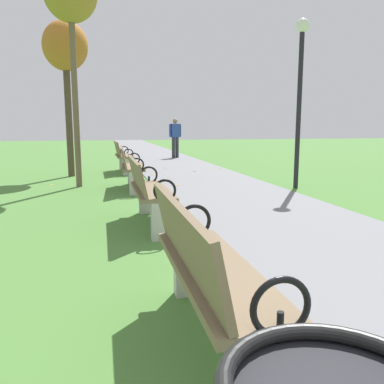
{
  "coord_description": "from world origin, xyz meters",
  "views": [
    {
      "loc": [
        -1.07,
        0.96,
        1.32
      ],
      "look_at": [
        -0.05,
        5.45,
        0.55
      ],
      "focal_mm": 36.86,
      "sensor_mm": 36.0,
      "label": 1
    }
  ],
  "objects_px": {
    "park_bench_5": "(122,156)",
    "lamp_post": "(300,78)",
    "park_bench_3": "(147,190)",
    "park_bench_4": "(130,166)",
    "tree_3": "(65,50)",
    "park_bench_2": "(206,269)",
    "pedestrian_walking": "(175,136)"
  },
  "relations": [
    {
      "from": "park_bench_5",
      "to": "lamp_post",
      "type": "height_order",
      "value": "lamp_post"
    },
    {
      "from": "tree_3",
      "to": "lamp_post",
      "type": "height_order",
      "value": "tree_3"
    },
    {
      "from": "park_bench_5",
      "to": "lamp_post",
      "type": "distance_m",
      "value": 5.52
    },
    {
      "from": "tree_3",
      "to": "pedestrian_walking",
      "type": "height_order",
      "value": "tree_3"
    },
    {
      "from": "park_bench_3",
      "to": "park_bench_2",
      "type": "bearing_deg",
      "value": -90.0
    },
    {
      "from": "park_bench_3",
      "to": "park_bench_4",
      "type": "distance_m",
      "value": 3.19
    },
    {
      "from": "park_bench_5",
      "to": "park_bench_2",
      "type": "bearing_deg",
      "value": -90.0
    },
    {
      "from": "park_bench_2",
      "to": "park_bench_5",
      "type": "height_order",
      "value": "same"
    },
    {
      "from": "park_bench_2",
      "to": "park_bench_3",
      "type": "height_order",
      "value": "same"
    },
    {
      "from": "tree_3",
      "to": "lamp_post",
      "type": "relative_size",
      "value": 1.14
    },
    {
      "from": "park_bench_5",
      "to": "lamp_post",
      "type": "xyz_separation_m",
      "value": [
        3.48,
        -3.87,
        1.82
      ]
    },
    {
      "from": "park_bench_4",
      "to": "lamp_post",
      "type": "height_order",
      "value": "lamp_post"
    },
    {
      "from": "park_bench_2",
      "to": "park_bench_4",
      "type": "distance_m",
      "value": 6.23
    },
    {
      "from": "park_bench_4",
      "to": "park_bench_5",
      "type": "xyz_separation_m",
      "value": [
        -0.0,
        3.2,
        0.0
      ]
    },
    {
      "from": "park_bench_4",
      "to": "pedestrian_walking",
      "type": "bearing_deg",
      "value": 73.01
    },
    {
      "from": "park_bench_3",
      "to": "lamp_post",
      "type": "height_order",
      "value": "lamp_post"
    },
    {
      "from": "park_bench_2",
      "to": "park_bench_5",
      "type": "xyz_separation_m",
      "value": [
        0.0,
        9.43,
        0.0
      ]
    },
    {
      "from": "tree_3",
      "to": "pedestrian_walking",
      "type": "bearing_deg",
      "value": 54.59
    },
    {
      "from": "park_bench_3",
      "to": "pedestrian_walking",
      "type": "xyz_separation_m",
      "value": [
        2.43,
        11.14,
        0.44
      ]
    },
    {
      "from": "park_bench_5",
      "to": "tree_3",
      "type": "height_order",
      "value": "tree_3"
    },
    {
      "from": "pedestrian_walking",
      "to": "tree_3",
      "type": "bearing_deg",
      "value": -125.41
    },
    {
      "from": "park_bench_3",
      "to": "pedestrian_walking",
      "type": "distance_m",
      "value": 11.41
    },
    {
      "from": "park_bench_2",
      "to": "lamp_post",
      "type": "bearing_deg",
      "value": 57.94
    },
    {
      "from": "park_bench_5",
      "to": "lamp_post",
      "type": "relative_size",
      "value": 0.46
    },
    {
      "from": "lamp_post",
      "to": "pedestrian_walking",
      "type": "bearing_deg",
      "value": 96.98
    },
    {
      "from": "park_bench_4",
      "to": "tree_3",
      "type": "xyz_separation_m",
      "value": [
        -1.39,
        2.58,
        2.77
      ]
    },
    {
      "from": "park_bench_3",
      "to": "lamp_post",
      "type": "distance_m",
      "value": 4.67
    },
    {
      "from": "park_bench_5",
      "to": "tree_3",
      "type": "relative_size",
      "value": 0.4
    },
    {
      "from": "park_bench_3",
      "to": "park_bench_4",
      "type": "xyz_separation_m",
      "value": [
        0.0,
        3.19,
        0.0
      ]
    },
    {
      "from": "park_bench_2",
      "to": "pedestrian_walking",
      "type": "height_order",
      "value": "pedestrian_walking"
    },
    {
      "from": "park_bench_2",
      "to": "park_bench_5",
      "type": "bearing_deg",
      "value": 90.0
    },
    {
      "from": "park_bench_2",
      "to": "park_bench_3",
      "type": "distance_m",
      "value": 3.04
    }
  ]
}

